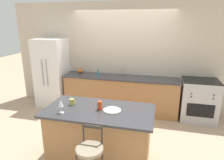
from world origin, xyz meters
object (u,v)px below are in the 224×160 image
(coffee_mug, at_px, (72,102))
(tumbler_cup, at_px, (100,105))
(pumpkin_decoration, at_px, (80,71))
(bar_stool_near, at_px, (90,157))
(soap_bottle, at_px, (98,74))
(dinner_plate, at_px, (112,110))
(oven_range, at_px, (199,100))
(wine_glass, at_px, (61,103))
(refrigerator, at_px, (52,73))

(coffee_mug, height_order, tumbler_cup, tumbler_cup)
(pumpkin_decoration, bearing_deg, coffee_mug, -70.86)
(bar_stool_near, bearing_deg, coffee_mug, 127.41)
(soap_bottle, bearing_deg, dinner_plate, -65.81)
(dinner_plate, relative_size, soap_bottle, 1.57)
(oven_range, distance_m, wine_glass, 3.22)
(tumbler_cup, bearing_deg, soap_bottle, 108.65)
(dinner_plate, xyz_separation_m, soap_bottle, (-0.80, 1.78, 0.07))
(oven_range, bearing_deg, refrigerator, -179.70)
(pumpkin_decoration, relative_size, soap_bottle, 0.78)
(wine_glass, height_order, pumpkin_decoration, wine_glass)
(dinner_plate, bearing_deg, coffee_mug, 175.43)
(pumpkin_decoration, height_order, soap_bottle, soap_bottle)
(coffee_mug, height_order, pumpkin_decoration, pumpkin_decoration)
(tumbler_cup, relative_size, pumpkin_decoration, 0.99)
(refrigerator, distance_m, soap_bottle, 1.32)
(oven_range, bearing_deg, dinner_plate, -130.04)
(bar_stool_near, relative_size, wine_glass, 4.49)
(refrigerator, bearing_deg, soap_bottle, -4.04)
(refrigerator, distance_m, tumbler_cup, 2.69)
(oven_range, bearing_deg, wine_glass, -137.07)
(refrigerator, bearing_deg, tumbler_cup, -44.55)
(dinner_plate, relative_size, pumpkin_decoration, 2.01)
(soap_bottle, bearing_deg, wine_glass, -87.91)
(bar_stool_near, xyz_separation_m, wine_glass, (-0.60, 0.43, 0.50))
(coffee_mug, distance_m, soap_bottle, 1.73)
(wine_glass, height_order, coffee_mug, wine_glass)
(bar_stool_near, height_order, soap_bottle, soap_bottle)
(refrigerator, relative_size, wine_glass, 8.32)
(bar_stool_near, bearing_deg, pumpkin_decoration, 114.77)
(tumbler_cup, height_order, pumpkin_decoration, pumpkin_decoration)
(tumbler_cup, distance_m, pumpkin_decoration, 2.38)
(wine_glass, bearing_deg, refrigerator, 122.98)
(wine_glass, bearing_deg, coffee_mug, 84.54)
(dinner_plate, distance_m, tumbler_cup, 0.20)
(dinner_plate, bearing_deg, wine_glass, -160.19)
(refrigerator, height_order, bar_stool_near, refrigerator)
(soap_bottle, bearing_deg, refrigerator, 175.96)
(wine_glass, distance_m, tumbler_cup, 0.59)
(oven_range, distance_m, soap_bottle, 2.45)
(pumpkin_decoration, bearing_deg, bar_stool_near, -65.23)
(tumbler_cup, relative_size, soap_bottle, 0.78)
(refrigerator, relative_size, bar_stool_near, 1.85)
(oven_range, relative_size, coffee_mug, 8.40)
(wine_glass, height_order, soap_bottle, wine_glass)
(bar_stool_near, bearing_deg, dinner_plate, 80.10)
(refrigerator, height_order, dinner_plate, refrigerator)
(dinner_plate, height_order, pumpkin_decoration, pumpkin_decoration)
(bar_stool_near, bearing_deg, tumbler_cup, 96.13)
(pumpkin_decoration, distance_m, soap_bottle, 0.64)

